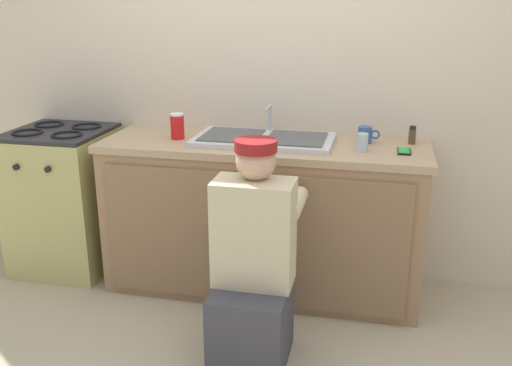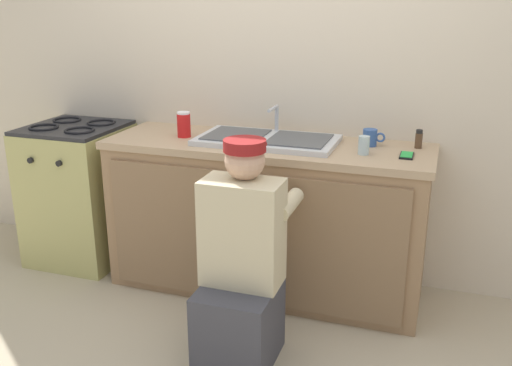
{
  "view_description": "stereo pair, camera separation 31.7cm",
  "coord_description": "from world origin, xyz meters",
  "px_view_note": "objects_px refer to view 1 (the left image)",
  "views": [
    {
      "loc": [
        0.66,
        -2.84,
        1.73
      ],
      "look_at": [
        0.0,
        0.1,
        0.74
      ],
      "focal_mm": 40.0,
      "sensor_mm": 36.0,
      "label": 1
    },
    {
      "loc": [
        0.97,
        -2.76,
        1.73
      ],
      "look_at": [
        0.0,
        0.1,
        0.74
      ],
      "focal_mm": 40.0,
      "sensor_mm": 36.0,
      "label": 2
    }
  ],
  "objects_px": {
    "spice_bottle_pepper": "(412,135)",
    "soda_cup_red": "(177,126)",
    "stove_range": "(65,199)",
    "coffee_mug": "(365,135)",
    "cell_phone": "(404,151)",
    "sink_double_basin": "(264,139)",
    "plumber_person": "(253,273)",
    "water_glass": "(363,142)"
  },
  "relations": [
    {
      "from": "coffee_mug",
      "to": "soda_cup_red",
      "type": "bearing_deg",
      "value": -172.6
    },
    {
      "from": "water_glass",
      "to": "coffee_mug",
      "type": "xyz_separation_m",
      "value": [
        0.01,
        0.2,
        -0.0
      ]
    },
    {
      "from": "spice_bottle_pepper",
      "to": "stove_range",
      "type": "bearing_deg",
      "value": -176.02
    },
    {
      "from": "plumber_person",
      "to": "spice_bottle_pepper",
      "type": "xyz_separation_m",
      "value": [
        0.73,
        0.88,
        0.51
      ]
    },
    {
      "from": "coffee_mug",
      "to": "stove_range",
      "type": "bearing_deg",
      "value": -176.45
    },
    {
      "from": "soda_cup_red",
      "to": "water_glass",
      "type": "height_order",
      "value": "soda_cup_red"
    },
    {
      "from": "sink_double_basin",
      "to": "cell_phone",
      "type": "xyz_separation_m",
      "value": [
        0.79,
        -0.05,
        -0.01
      ]
    },
    {
      "from": "plumber_person",
      "to": "water_glass",
      "type": "xyz_separation_m",
      "value": [
        0.46,
        0.66,
        0.51
      ]
    },
    {
      "from": "plumber_person",
      "to": "cell_phone",
      "type": "height_order",
      "value": "plumber_person"
    },
    {
      "from": "spice_bottle_pepper",
      "to": "coffee_mug",
      "type": "relative_size",
      "value": 0.83
    },
    {
      "from": "cell_phone",
      "to": "coffee_mug",
      "type": "distance_m",
      "value": 0.28
    },
    {
      "from": "stove_range",
      "to": "soda_cup_red",
      "type": "relative_size",
      "value": 6.19
    },
    {
      "from": "cell_phone",
      "to": "stove_range",
      "type": "bearing_deg",
      "value": 178.71
    },
    {
      "from": "sink_double_basin",
      "to": "stove_range",
      "type": "bearing_deg",
      "value": -179.91
    },
    {
      "from": "water_glass",
      "to": "coffee_mug",
      "type": "distance_m",
      "value": 0.2
    },
    {
      "from": "plumber_person",
      "to": "soda_cup_red",
      "type": "bearing_deg",
      "value": 131.22
    },
    {
      "from": "stove_range",
      "to": "coffee_mug",
      "type": "height_order",
      "value": "coffee_mug"
    },
    {
      "from": "sink_double_basin",
      "to": "coffee_mug",
      "type": "height_order",
      "value": "sink_double_basin"
    },
    {
      "from": "stove_range",
      "to": "cell_phone",
      "type": "bearing_deg",
      "value": -1.29
    },
    {
      "from": "spice_bottle_pepper",
      "to": "soda_cup_red",
      "type": "xyz_separation_m",
      "value": [
        -1.35,
        -0.17,
        0.02
      ]
    },
    {
      "from": "cell_phone",
      "to": "coffee_mug",
      "type": "xyz_separation_m",
      "value": [
        -0.22,
        0.17,
        0.04
      ]
    },
    {
      "from": "sink_double_basin",
      "to": "plumber_person",
      "type": "xyz_separation_m",
      "value": [
        0.11,
        -0.74,
        -0.48
      ]
    },
    {
      "from": "cell_phone",
      "to": "coffee_mug",
      "type": "bearing_deg",
      "value": 142.54
    },
    {
      "from": "cell_phone",
      "to": "coffee_mug",
      "type": "height_order",
      "value": "coffee_mug"
    },
    {
      "from": "stove_range",
      "to": "cell_phone",
      "type": "xyz_separation_m",
      "value": [
        2.11,
        -0.05,
        0.46
      ]
    },
    {
      "from": "soda_cup_red",
      "to": "stove_range",
      "type": "bearing_deg",
      "value": 178.29
    },
    {
      "from": "stove_range",
      "to": "spice_bottle_pepper",
      "type": "xyz_separation_m",
      "value": [
        2.16,
        0.15,
        0.51
      ]
    },
    {
      "from": "stove_range",
      "to": "water_glass",
      "type": "xyz_separation_m",
      "value": [
        1.89,
        -0.08,
        0.5
      ]
    },
    {
      "from": "plumber_person",
      "to": "cell_phone",
      "type": "bearing_deg",
      "value": 45.01
    },
    {
      "from": "plumber_person",
      "to": "soda_cup_red",
      "type": "distance_m",
      "value": 1.08
    },
    {
      "from": "water_glass",
      "to": "coffee_mug",
      "type": "height_order",
      "value": "water_glass"
    },
    {
      "from": "plumber_person",
      "to": "soda_cup_red",
      "type": "xyz_separation_m",
      "value": [
        -0.62,
        0.71,
        0.54
      ]
    },
    {
      "from": "spice_bottle_pepper",
      "to": "sink_double_basin",
      "type": "bearing_deg",
      "value": -169.97
    },
    {
      "from": "plumber_person",
      "to": "cell_phone",
      "type": "relative_size",
      "value": 7.89
    },
    {
      "from": "spice_bottle_pepper",
      "to": "coffee_mug",
      "type": "xyz_separation_m",
      "value": [
        -0.26,
        -0.03,
        -0.0
      ]
    },
    {
      "from": "sink_double_basin",
      "to": "water_glass",
      "type": "xyz_separation_m",
      "value": [
        0.57,
        -0.08,
        0.03
      ]
    },
    {
      "from": "soda_cup_red",
      "to": "coffee_mug",
      "type": "height_order",
      "value": "soda_cup_red"
    },
    {
      "from": "stove_range",
      "to": "spice_bottle_pepper",
      "type": "relative_size",
      "value": 8.96
    },
    {
      "from": "soda_cup_red",
      "to": "cell_phone",
      "type": "relative_size",
      "value": 1.09
    },
    {
      "from": "spice_bottle_pepper",
      "to": "soda_cup_red",
      "type": "relative_size",
      "value": 0.69
    },
    {
      "from": "soda_cup_red",
      "to": "sink_double_basin",
      "type": "bearing_deg",
      "value": 2.92
    },
    {
      "from": "spice_bottle_pepper",
      "to": "coffee_mug",
      "type": "height_order",
      "value": "spice_bottle_pepper"
    }
  ]
}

